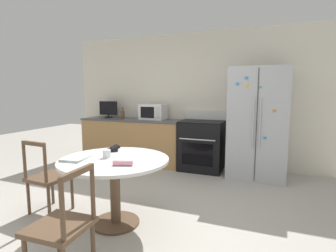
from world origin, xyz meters
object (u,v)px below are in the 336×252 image
(refrigerator, at_px, (258,123))
(dining_chair_near, at_px, (63,227))
(wallet, at_px, (114,149))
(oven_range, at_px, (202,145))
(counter_bottle, at_px, (123,114))
(microwave, at_px, (153,112))
(dining_chair_left, at_px, (48,178))
(countertop_tv, at_px, (108,109))
(candle_glass, at_px, (107,154))

(refrigerator, height_order, dining_chair_near, refrigerator)
(refrigerator, bearing_deg, wallet, -128.20)
(oven_range, distance_m, counter_bottle, 1.79)
(counter_bottle, bearing_deg, microwave, 3.84)
(dining_chair_left, bearing_deg, counter_bottle, 104.37)
(microwave, xyz_separation_m, wallet, (0.45, -2.13, -0.29))
(countertop_tv, bearing_deg, candle_glass, -56.35)
(microwave, height_order, candle_glass, microwave)
(refrigerator, relative_size, counter_bottle, 7.92)
(wallet, bearing_deg, dining_chair_near, -75.24)
(microwave, bearing_deg, countertop_tv, 179.16)
(candle_glass, distance_m, wallet, 0.33)
(countertop_tv, relative_size, wallet, 2.41)
(refrigerator, relative_size, dining_chair_near, 2.06)
(microwave, relative_size, dining_chair_left, 0.55)
(dining_chair_near, relative_size, dining_chair_left, 1.00)
(countertop_tv, height_order, wallet, countertop_tv)
(refrigerator, bearing_deg, dining_chair_near, -111.30)
(refrigerator, distance_m, dining_chair_left, 3.30)
(wallet, bearing_deg, refrigerator, 51.80)
(refrigerator, xyz_separation_m, candle_glass, (-1.45, -2.29, -0.15))
(microwave, distance_m, counter_bottle, 0.69)
(oven_range, distance_m, microwave, 1.19)
(countertop_tv, relative_size, candle_glass, 4.75)
(counter_bottle, bearing_deg, oven_range, -1.28)
(dining_chair_near, bearing_deg, candle_glass, 10.47)
(refrigerator, relative_size, countertop_tv, 4.43)
(countertop_tv, distance_m, candle_glass, 2.96)
(countertop_tv, xyz_separation_m, wallet, (1.52, -2.14, -0.32))
(countertop_tv, xyz_separation_m, dining_chair_near, (1.84, -3.35, -0.66))
(refrigerator, xyz_separation_m, oven_range, (-0.98, 0.06, -0.46))
(microwave, bearing_deg, counter_bottle, -176.16)
(counter_bottle, xyz_separation_m, dining_chair_left, (0.44, -2.46, -0.55))
(oven_range, bearing_deg, countertop_tv, 177.29)
(dining_chair_left, bearing_deg, candle_glass, 9.07)
(microwave, distance_m, dining_chair_near, 3.48)
(oven_range, height_order, dining_chair_left, oven_range)
(counter_bottle, relative_size, wallet, 1.35)
(countertop_tv, xyz_separation_m, dining_chair_left, (0.83, -2.52, -0.66))
(oven_range, distance_m, wallet, 2.15)
(countertop_tv, relative_size, counter_bottle, 1.79)
(refrigerator, xyz_separation_m, counter_bottle, (-2.69, 0.10, 0.06))
(dining_chair_left, height_order, wallet, dining_chair_left)
(countertop_tv, height_order, candle_glass, countertop_tv)
(refrigerator, bearing_deg, counter_bottle, 177.93)
(counter_bottle, xyz_separation_m, dining_chair_near, (1.45, -3.29, -0.55))
(refrigerator, distance_m, microwave, 2.02)
(refrigerator, bearing_deg, countertop_tv, 177.05)
(refrigerator, height_order, dining_chair_left, refrigerator)
(oven_range, bearing_deg, dining_chair_left, -117.86)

